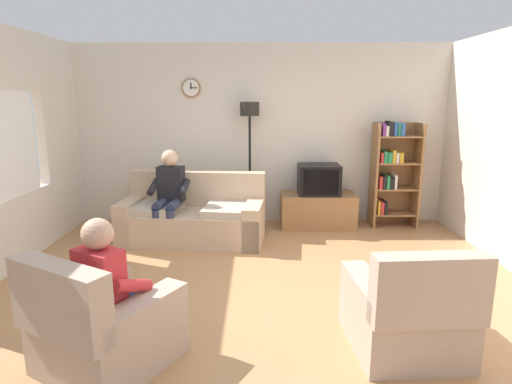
{
  "coord_description": "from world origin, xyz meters",
  "views": [
    {
      "loc": [
        -0.04,
        -4.06,
        1.94
      ],
      "look_at": [
        -0.07,
        0.79,
        0.86
      ],
      "focal_mm": 30.43,
      "sensor_mm": 36.0,
      "label": 1
    }
  ],
  "objects_px": {
    "tv": "(319,179)",
    "armchair_near_window": "(105,329)",
    "armchair_near_bookshelf": "(406,315)",
    "tv_stand": "(318,210)",
    "couch": "(193,218)",
    "person_in_left_armchair": "(111,284)",
    "floor_lamp": "(250,130)",
    "bookshelf": "(392,170)",
    "person_on_couch": "(169,192)"
  },
  "relations": [
    {
      "from": "tv",
      "to": "floor_lamp",
      "type": "distance_m",
      "value": 1.26
    },
    {
      "from": "armchair_near_window",
      "to": "tv",
      "type": "bearing_deg",
      "value": 59.96
    },
    {
      "from": "bookshelf",
      "to": "person_on_couch",
      "type": "distance_m",
      "value": 3.28
    },
    {
      "from": "bookshelf",
      "to": "armchair_near_window",
      "type": "xyz_separation_m",
      "value": [
        -3.1,
        -3.55,
        -0.56
      ]
    },
    {
      "from": "tv",
      "to": "armchair_near_window",
      "type": "relative_size",
      "value": 0.52
    },
    {
      "from": "bookshelf",
      "to": "tv",
      "type": "bearing_deg",
      "value": -175.17
    },
    {
      "from": "tv",
      "to": "person_in_left_armchair",
      "type": "xyz_separation_m",
      "value": [
        -1.96,
        -3.38,
        -0.12
      ]
    },
    {
      "from": "couch",
      "to": "armchair_near_window",
      "type": "xyz_separation_m",
      "value": [
        -0.22,
        -2.85,
        -0.02
      ]
    },
    {
      "from": "armchair_near_bookshelf",
      "to": "tv",
      "type": "bearing_deg",
      "value": 94.36
    },
    {
      "from": "floor_lamp",
      "to": "tv",
      "type": "bearing_deg",
      "value": -6.89
    },
    {
      "from": "person_in_left_armchair",
      "to": "floor_lamp",
      "type": "bearing_deg",
      "value": 75.06
    },
    {
      "from": "armchair_near_bookshelf",
      "to": "couch",
      "type": "bearing_deg",
      "value": 127.58
    },
    {
      "from": "tv_stand",
      "to": "armchair_near_bookshelf",
      "type": "height_order",
      "value": "armchair_near_bookshelf"
    },
    {
      "from": "armchair_near_bookshelf",
      "to": "person_on_couch",
      "type": "relative_size",
      "value": 0.76
    },
    {
      "from": "tv",
      "to": "armchair_near_window",
      "type": "xyz_separation_m",
      "value": [
        -2.0,
        -3.46,
        -0.44
      ]
    },
    {
      "from": "floor_lamp",
      "to": "person_on_couch",
      "type": "xyz_separation_m",
      "value": [
        -1.05,
        -0.84,
        -0.75
      ]
    },
    {
      "from": "tv",
      "to": "person_in_left_armchair",
      "type": "distance_m",
      "value": 3.91
    },
    {
      "from": "couch",
      "to": "armchair_near_bookshelf",
      "type": "distance_m",
      "value": 3.32
    },
    {
      "from": "couch",
      "to": "bookshelf",
      "type": "distance_m",
      "value": 3.01
    },
    {
      "from": "couch",
      "to": "armchair_near_bookshelf",
      "type": "relative_size",
      "value": 2.11
    },
    {
      "from": "tv",
      "to": "person_on_couch",
      "type": "distance_m",
      "value": 2.19
    },
    {
      "from": "tv",
      "to": "person_on_couch",
      "type": "height_order",
      "value": "person_on_couch"
    },
    {
      "from": "armchair_near_window",
      "to": "floor_lamp",
      "type": "bearing_deg",
      "value": 74.7
    },
    {
      "from": "tv_stand",
      "to": "tv",
      "type": "height_order",
      "value": "tv"
    },
    {
      "from": "couch",
      "to": "armchair_near_bookshelf",
      "type": "bearing_deg",
      "value": -52.42
    },
    {
      "from": "armchair_near_bookshelf",
      "to": "person_on_couch",
      "type": "height_order",
      "value": "person_on_couch"
    },
    {
      "from": "tv_stand",
      "to": "tv",
      "type": "relative_size",
      "value": 1.83
    },
    {
      "from": "tv",
      "to": "armchair_near_window",
      "type": "bearing_deg",
      "value": -120.04
    },
    {
      "from": "bookshelf",
      "to": "couch",
      "type": "bearing_deg",
      "value": -166.37
    },
    {
      "from": "tv_stand",
      "to": "person_on_couch",
      "type": "bearing_deg",
      "value": -160.36
    },
    {
      "from": "tv_stand",
      "to": "armchair_near_bookshelf",
      "type": "bearing_deg",
      "value": -85.67
    },
    {
      "from": "floor_lamp",
      "to": "tv_stand",
      "type": "bearing_deg",
      "value": -5.53
    },
    {
      "from": "tv_stand",
      "to": "armchair_near_bookshelf",
      "type": "relative_size",
      "value": 1.17
    },
    {
      "from": "couch",
      "to": "armchair_near_window",
      "type": "relative_size",
      "value": 1.71
    },
    {
      "from": "armchair_near_window",
      "to": "person_on_couch",
      "type": "xyz_separation_m",
      "value": [
        -0.07,
        2.74,
        0.41
      ]
    },
    {
      "from": "tv",
      "to": "armchair_near_bookshelf",
      "type": "bearing_deg",
      "value": -85.64
    },
    {
      "from": "tv_stand",
      "to": "floor_lamp",
      "type": "bearing_deg",
      "value": 174.47
    },
    {
      "from": "tv",
      "to": "tv_stand",
      "type": "bearing_deg",
      "value": 90.0
    },
    {
      "from": "floor_lamp",
      "to": "person_in_left_armchair",
      "type": "relative_size",
      "value": 1.65
    },
    {
      "from": "floor_lamp",
      "to": "person_in_left_armchair",
      "type": "height_order",
      "value": "floor_lamp"
    },
    {
      "from": "couch",
      "to": "bookshelf",
      "type": "relative_size",
      "value": 1.26
    },
    {
      "from": "bookshelf",
      "to": "floor_lamp",
      "type": "height_order",
      "value": "floor_lamp"
    },
    {
      "from": "floor_lamp",
      "to": "couch",
      "type": "bearing_deg",
      "value": -136.13
    },
    {
      "from": "couch",
      "to": "person_in_left_armchair",
      "type": "distance_m",
      "value": 2.8
    },
    {
      "from": "armchair_near_window",
      "to": "person_in_left_armchair",
      "type": "height_order",
      "value": "person_in_left_armchair"
    },
    {
      "from": "couch",
      "to": "person_in_left_armchair",
      "type": "bearing_deg",
      "value": -93.65
    },
    {
      "from": "floor_lamp",
      "to": "armchair_near_bookshelf",
      "type": "bearing_deg",
      "value": -69.34
    },
    {
      "from": "tv_stand",
      "to": "tv",
      "type": "bearing_deg",
      "value": -90.0
    },
    {
      "from": "tv",
      "to": "armchair_near_window",
      "type": "distance_m",
      "value": 4.02
    },
    {
      "from": "person_on_couch",
      "to": "tv_stand",
      "type": "bearing_deg",
      "value": 19.64
    }
  ]
}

